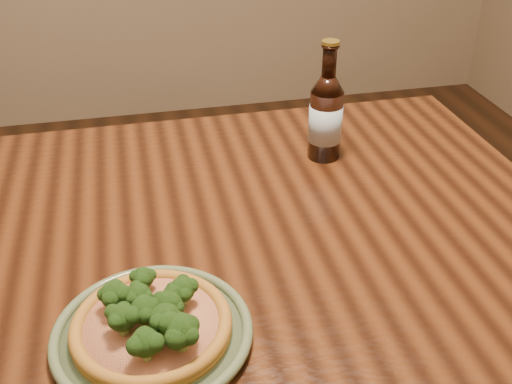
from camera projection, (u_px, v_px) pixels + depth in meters
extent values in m
cube|color=#41200E|center=(89.00, 265.00, 0.93)|extent=(1.60, 0.90, 0.04)
cylinder|color=#41200E|center=(396.00, 247.00, 1.58)|extent=(0.07, 0.07, 0.71)
cylinder|color=#556646|center=(153.00, 335.00, 0.77)|extent=(0.24, 0.24, 0.01)
torus|color=#556646|center=(152.00, 332.00, 0.76)|extent=(0.26, 0.26, 0.01)
torus|color=#556646|center=(152.00, 332.00, 0.76)|extent=(0.21, 0.21, 0.01)
cylinder|color=#A57025|center=(152.00, 329.00, 0.76)|extent=(0.20, 0.20, 0.01)
torus|color=#A57025|center=(151.00, 324.00, 0.76)|extent=(0.21, 0.21, 0.02)
cylinder|color=#D8B684|center=(151.00, 324.00, 0.76)|extent=(0.17, 0.17, 0.01)
sphere|color=#2E591C|center=(145.00, 310.00, 0.74)|extent=(0.04, 0.04, 0.04)
sphere|color=#2E591C|center=(166.00, 319.00, 0.72)|extent=(0.04, 0.04, 0.04)
sphere|color=#2E591C|center=(122.00, 318.00, 0.73)|extent=(0.04, 0.04, 0.04)
sphere|color=#2E591C|center=(182.00, 290.00, 0.77)|extent=(0.03, 0.03, 0.03)
sphere|color=#2E591C|center=(139.00, 295.00, 0.76)|extent=(0.04, 0.04, 0.03)
sphere|color=#2E591C|center=(143.00, 278.00, 0.80)|extent=(0.04, 0.04, 0.03)
sphere|color=#2E591C|center=(145.00, 343.00, 0.69)|extent=(0.04, 0.04, 0.03)
sphere|color=#2E591C|center=(181.00, 330.00, 0.70)|extent=(0.06, 0.06, 0.04)
sphere|color=#2E591C|center=(114.00, 294.00, 0.76)|extent=(0.04, 0.04, 0.04)
sphere|color=#2E591C|center=(169.00, 304.00, 0.75)|extent=(0.05, 0.05, 0.03)
cylinder|color=black|center=(325.00, 125.00, 1.15)|extent=(0.06, 0.06, 0.14)
cone|color=black|center=(328.00, 84.00, 1.10)|extent=(0.06, 0.06, 0.03)
cylinder|color=black|center=(329.00, 60.00, 1.08)|extent=(0.03, 0.03, 0.06)
torus|color=black|center=(330.00, 46.00, 1.06)|extent=(0.03, 0.03, 0.01)
cylinder|color=#A58C33|center=(331.00, 42.00, 1.06)|extent=(0.03, 0.03, 0.01)
cylinder|color=silver|center=(325.00, 123.00, 1.14)|extent=(0.06, 0.06, 0.07)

